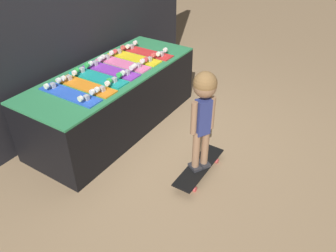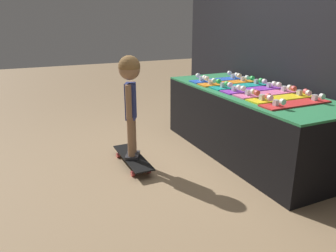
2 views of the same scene
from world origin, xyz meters
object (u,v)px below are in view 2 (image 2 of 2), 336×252
skateboard_orange_on_rack (227,82)px  skateboard_teal_on_rack (240,85)px  skateboard_yellow_on_rack (281,97)px  skateboard_on_floor (133,158)px  skateboard_blue_on_rack (217,79)px  skateboard_red_on_rack (296,102)px  skateboard_purple_on_rack (252,89)px  child (130,88)px  skateboard_pink_on_rack (266,93)px

skateboard_orange_on_rack → skateboard_teal_on_rack: size_ratio=1.00×
skateboard_yellow_on_rack → skateboard_on_floor: size_ratio=0.94×
skateboard_orange_on_rack → skateboard_blue_on_rack: bearing=178.1°
skateboard_teal_on_rack → skateboard_on_floor: skateboard_teal_on_rack is taller
skateboard_teal_on_rack → skateboard_on_floor: size_ratio=0.94×
skateboard_red_on_rack → skateboard_teal_on_rack: bearing=178.1°
skateboard_orange_on_rack → skateboard_purple_on_rack: (0.42, 0.02, 0.00)m
skateboard_teal_on_rack → child: (-0.03, -1.26, 0.07)m
skateboard_teal_on_rack → skateboard_yellow_on_rack: bearing=0.2°
skateboard_blue_on_rack → skateboard_purple_on_rack: bearing=1.6°
skateboard_blue_on_rack → skateboard_teal_on_rack: bearing=2.6°
skateboard_pink_on_rack → child: 1.35m
skateboard_teal_on_rack → skateboard_on_floor: (-0.03, -1.26, -0.65)m
skateboard_purple_on_rack → skateboard_yellow_on_rack: bearing=0.6°
skateboard_on_floor → skateboard_orange_on_rack: bearing=98.4°
child → skateboard_orange_on_rack: bearing=127.4°
skateboard_purple_on_rack → child: 1.28m
skateboard_blue_on_rack → child: (0.39, -1.24, 0.07)m
skateboard_yellow_on_rack → skateboard_teal_on_rack: bearing=-179.8°
skateboard_teal_on_rack → skateboard_red_on_rack: bearing=-1.9°
skateboard_blue_on_rack → skateboard_purple_on_rack: (0.63, 0.02, 0.00)m
skateboard_on_floor → skateboard_red_on_rack: bearing=54.8°
skateboard_purple_on_rack → skateboard_pink_on_rack: bearing=2.2°
skateboard_purple_on_rack → skateboard_pink_on_rack: size_ratio=1.00×
skateboard_blue_on_rack → skateboard_teal_on_rack: size_ratio=1.00×
child → skateboard_purple_on_rack: bearing=108.3°
skateboard_orange_on_rack → skateboard_pink_on_rack: 0.63m
skateboard_pink_on_rack → skateboard_yellow_on_rack: bearing=-1.0°
skateboard_teal_on_rack → skateboard_yellow_on_rack: size_ratio=1.00×
skateboard_orange_on_rack → skateboard_on_floor: 1.41m
skateboard_pink_on_rack → skateboard_red_on_rack: same height
skateboard_red_on_rack → child: child is taller
skateboard_blue_on_rack → skateboard_pink_on_rack: size_ratio=1.00×
skateboard_pink_on_rack → skateboard_on_floor: (-0.45, -1.27, -0.65)m
skateboard_blue_on_rack → child: bearing=-72.5°
skateboard_teal_on_rack → skateboard_pink_on_rack: (0.42, 0.01, 0.00)m
skateboard_pink_on_rack → skateboard_on_floor: 1.49m
skateboard_on_floor → child: child is taller
skateboard_purple_on_rack → child: child is taller
skateboard_red_on_rack → skateboard_on_floor: 1.64m
skateboard_blue_on_rack → skateboard_orange_on_rack: (0.21, -0.01, 0.00)m
skateboard_blue_on_rack → skateboard_pink_on_rack: (0.84, 0.03, 0.00)m
skateboard_on_floor → child: (-0.00, -0.00, 0.73)m
skateboard_blue_on_rack → skateboard_orange_on_rack: size_ratio=1.00×
skateboard_red_on_rack → child: bearing=-125.2°
skateboard_purple_on_rack → child: (-0.24, -1.26, 0.07)m
skateboard_yellow_on_rack → skateboard_on_floor: (-0.66, -1.26, -0.65)m
skateboard_purple_on_rack → skateboard_teal_on_rack: bearing=179.5°
skateboard_red_on_rack → child: 1.51m
skateboard_teal_on_rack → skateboard_red_on_rack: size_ratio=1.00×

